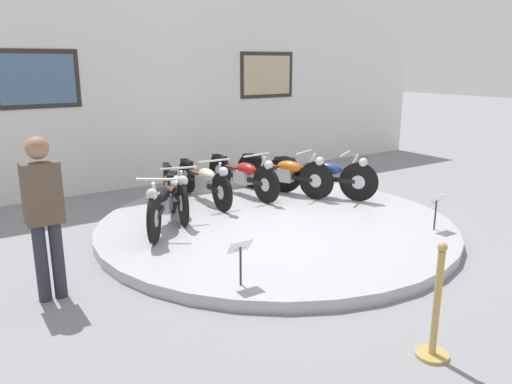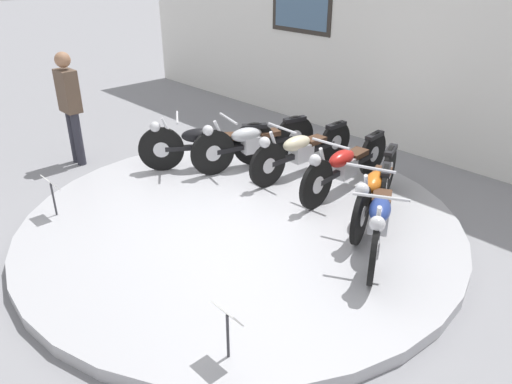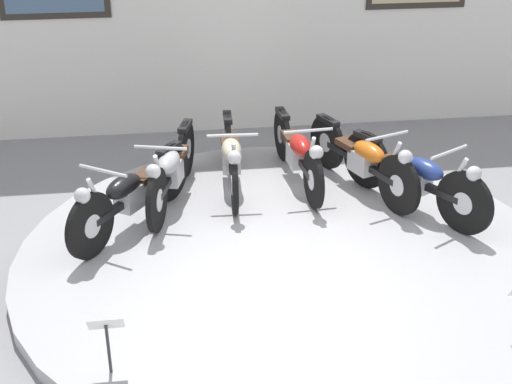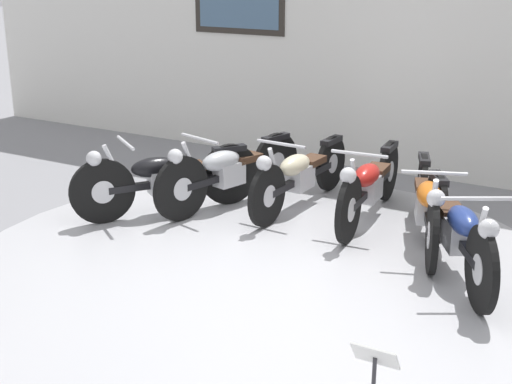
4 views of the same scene
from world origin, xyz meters
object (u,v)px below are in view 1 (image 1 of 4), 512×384
visitor_standing (44,210)px  motorcycle_orange (285,172)px  info_placard_front_left (240,252)px  stanchion_post_left_of_entry (435,320)px  motorcycle_silver (175,188)px  motorcycle_blue (323,175)px  info_placard_front_centre (436,204)px  motorcycle_cream (204,180)px  motorcycle_black (164,200)px  motorcycle_red (243,174)px

visitor_standing → motorcycle_orange: bearing=21.2°
info_placard_front_left → stanchion_post_left_of_entry: 1.99m
info_placard_front_left → visitor_standing: bearing=146.9°
motorcycle_silver → stanchion_post_left_of_entry: size_ratio=1.90×
info_placard_front_left → motorcycle_orange: bearing=46.0°
motorcycle_blue → info_placard_front_centre: bearing=-86.7°
motorcycle_cream → motorcycle_orange: (1.44, -0.30, 0.01)m
motorcycle_silver → stanchion_post_left_of_entry: (0.21, -4.60, -0.19)m
stanchion_post_left_of_entry → motorcycle_silver: bearing=92.6°
motorcycle_black → stanchion_post_left_of_entry: bearing=-81.2°
motorcycle_black → motorcycle_cream: motorcycle_black is taller
motorcycle_silver → info_placard_front_centre: motorcycle_silver is taller
motorcycle_orange → info_placard_front_left: motorcycle_orange is taller
motorcycle_blue → visitor_standing: size_ratio=1.03×
motorcycle_orange → info_placard_front_left: size_ratio=3.69×
motorcycle_orange → motorcycle_silver: bearing=-180.0°
motorcycle_red → motorcycle_orange: bearing=-24.2°
stanchion_post_left_of_entry → info_placard_front_centre: bearing=36.8°
motorcycle_blue → info_placard_front_left: motorcycle_blue is taller
motorcycle_silver → motorcycle_cream: (0.68, 0.30, -0.02)m
motorcycle_cream → visitor_standing: 3.53m
motorcycle_blue → visitor_standing: visitor_standing is taller
motorcycle_red → motorcycle_black: bearing=-155.7°
motorcycle_silver → motorcycle_red: 1.47m
info_placard_front_left → motorcycle_cream: bearing=68.2°
motorcycle_black → motorcycle_blue: 2.96m
motorcycle_blue → stanchion_post_left_of_entry: stanchion_post_left_of_entry is taller
motorcycle_silver → motorcycle_blue: (2.53, -0.54, 0.00)m
motorcycle_red → stanchion_post_left_of_entry: bearing=-104.1°
motorcycle_silver → info_placard_front_left: (-0.55, -2.76, -0.03)m
info_placard_front_centre → visitor_standing: (-4.87, 1.08, 0.47)m
motorcycle_orange → visitor_standing: (-4.32, -1.68, 0.45)m
motorcycle_orange → stanchion_post_left_of_entry: (-1.91, -4.60, -0.18)m
motorcycle_red → motorcycle_blue: motorcycle_blue is taller
motorcycle_blue → visitor_standing: bearing=-166.5°
motorcycle_black → motorcycle_cream: 1.38m
visitor_standing → motorcycle_cream: bearing=34.6°
motorcycle_black → motorcycle_silver: (0.43, 0.54, 0.00)m
motorcycle_silver → info_placard_front_left: 2.81m
motorcycle_red → stanchion_post_left_of_entry: stanchion_post_left_of_entry is taller
motorcycle_silver → info_placard_front_left: motorcycle_silver is taller
motorcycle_cream → info_placard_front_left: bearing=-111.8°
info_placard_front_centre → visitor_standing: 5.01m
visitor_standing → stanchion_post_left_of_entry: size_ratio=1.68×
motorcycle_silver → motorcycle_black: bearing=-128.4°
info_placard_front_left → stanchion_post_left_of_entry: bearing=-67.7°
motorcycle_silver → visitor_standing: visitor_standing is taller
motorcycle_cream → info_placard_front_left: motorcycle_cream is taller
motorcycle_black → motorcycle_cream: (1.10, 0.84, -0.01)m
info_placard_front_centre → motorcycle_orange: bearing=101.2°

